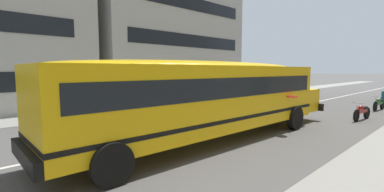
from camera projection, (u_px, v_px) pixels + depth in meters
name	position (u px, v px, depth m)	size (l,w,h in m)	color
ground_plane	(220.00, 122.00, 13.01)	(400.00, 400.00, 0.00)	#54514F
sidewalk_far	(139.00, 107.00, 18.24)	(120.00, 3.00, 0.01)	gray
lane_centreline	(220.00, 122.00, 13.01)	(110.00, 0.16, 0.01)	silver
school_bus	(211.00, 94.00, 9.58)	(12.98, 3.32, 2.89)	yellow
parked_car_grey_past_driveway	(242.00, 91.00, 21.58)	(3.96, 1.99, 1.64)	gray
motorcycle_near_kerb	(379.00, 104.00, 16.85)	(2.00, 0.56, 0.94)	black
motorcycle_by_crossing	(362.00, 112.00, 13.57)	(2.00, 0.56, 0.94)	black
apartment_block_far_centre	(146.00, 16.00, 27.94)	(15.04, 14.01, 16.50)	#B7B7B2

